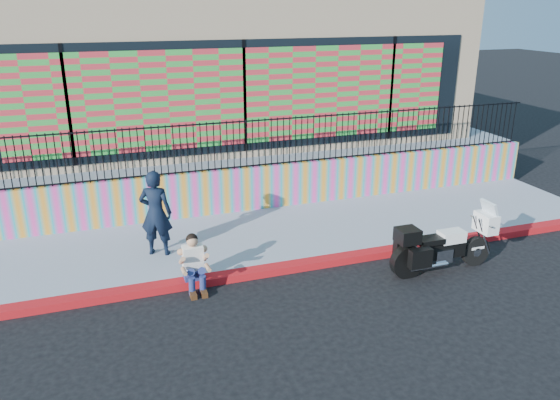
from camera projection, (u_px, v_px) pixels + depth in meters
name	position (u px, v px, depth m)	size (l,w,h in m)	color
ground	(302.00, 268.00, 11.08)	(90.00, 90.00, 0.00)	black
red_curb	(302.00, 265.00, 11.05)	(16.00, 0.30, 0.15)	red
sidewalk	(276.00, 234.00, 12.52)	(16.00, 3.00, 0.15)	#878FA2
mural_wall	(256.00, 188.00, 13.73)	(16.00, 0.20, 1.10)	#FF43A9
metal_fence	(255.00, 143.00, 13.34)	(15.80, 0.04, 1.20)	black
elevated_platform	(212.00, 144.00, 18.29)	(16.00, 10.00, 1.25)	#878FA2
storefront_building	(210.00, 65.00, 17.21)	(14.00, 8.06, 4.00)	tan
police_motorcycle	(442.00, 245.00, 10.79)	(2.21, 0.73, 1.37)	black
police_officer	(156.00, 213.00, 11.10)	(0.66, 0.43, 1.81)	black
seated_man	(195.00, 268.00, 10.10)	(0.54, 0.71, 1.06)	navy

